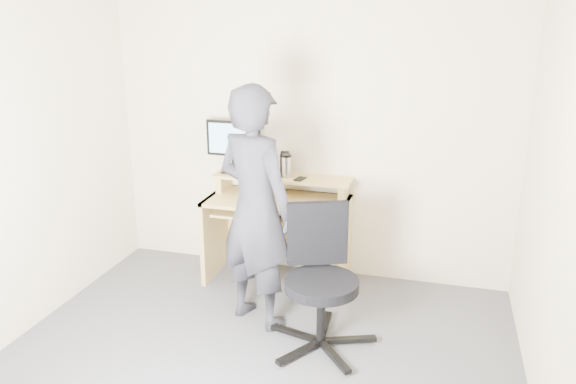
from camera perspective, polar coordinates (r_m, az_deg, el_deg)
The scene contains 13 objects.
ground at distance 3.80m, azimuth -4.55°, elevation -18.56°, with size 3.50×3.50×0.00m, color #5A5A60.
back_wall at distance 4.85m, azimuth 2.17°, elevation 5.78°, with size 3.50×0.02×2.50m, color beige.
desk at distance 4.89m, azimuth -0.82°, elevation -2.70°, with size 1.20×0.60×0.91m.
monitor at distance 4.91m, azimuth -5.56°, elevation 5.10°, with size 0.49×0.14×0.46m.
external_drive at distance 4.85m, azimuth -0.35°, elevation 2.88°, with size 0.07×0.13×0.20m, color black.
travel_mug at distance 4.78m, azimuth -0.14°, elevation 2.53°, with size 0.08×0.08×0.18m, color #B8B8BD.
smartphone at distance 4.74m, azimuth 1.24°, elevation 1.34°, with size 0.07×0.13×0.01m, color black.
charger at distance 4.78m, azimuth -2.33°, elevation 1.61°, with size 0.04×0.04×0.04m, color black.
headphones at distance 4.91m, azimuth -1.58°, elevation 1.92°, with size 0.16×0.16×0.02m, color silver.
keyboard at distance 4.70m, azimuth -1.53°, elevation -2.01°, with size 0.46×0.18×0.03m, color black.
mouse at distance 4.57m, azimuth 2.46°, elevation -1.20°, with size 0.10×0.06×0.04m, color black.
office_chair at distance 3.92m, azimuth 3.27°, elevation -8.21°, with size 0.77×0.75×0.97m.
person at distance 4.06m, azimuth -3.33°, elevation -1.67°, with size 0.66×0.43×1.80m, color black.
Camera 1 is at (1.09, -2.87, 2.23)m, focal length 35.00 mm.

